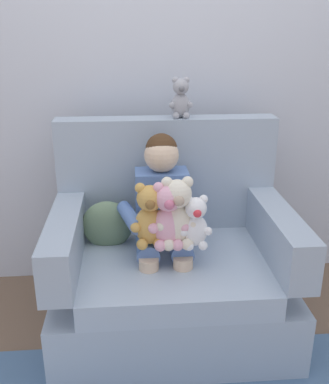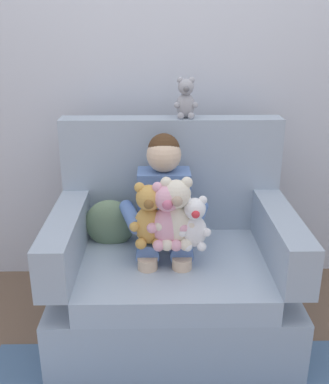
{
  "view_description": "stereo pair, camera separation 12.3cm",
  "coord_description": "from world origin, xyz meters",
  "px_view_note": "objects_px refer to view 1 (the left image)",
  "views": [
    {
      "loc": [
        -0.2,
        -1.95,
        1.51
      ],
      "look_at": [
        -0.04,
        -0.05,
        0.79
      ],
      "focal_mm": 41.64,
      "sensor_mm": 36.0,
      "label": 1
    },
    {
      "loc": [
        -0.08,
        -1.96,
        1.51
      ],
      "look_at": [
        -0.04,
        -0.05,
        0.79
      ],
      "focal_mm": 41.64,
      "sensor_mm": 36.0,
      "label": 2
    }
  ],
  "objects_px": {
    "throw_pillow": "(107,225)",
    "seated_child": "(163,211)",
    "plush_cream": "(177,214)",
    "plush_white": "(195,223)",
    "plush_honey": "(150,217)",
    "plush_pink": "(168,217)",
    "armchair": "(171,268)",
    "plush_grey_on_backrest": "(181,99)"
  },
  "relations": [
    {
      "from": "throw_pillow",
      "to": "seated_child",
      "type": "bearing_deg",
      "value": -18.67
    },
    {
      "from": "seated_child",
      "to": "plush_cream",
      "type": "height_order",
      "value": "seated_child"
    },
    {
      "from": "throw_pillow",
      "to": "plush_white",
      "type": "bearing_deg",
      "value": -34.65
    },
    {
      "from": "plush_honey",
      "to": "plush_pink",
      "type": "height_order",
      "value": "plush_pink"
    },
    {
      "from": "throw_pillow",
      "to": "plush_honey",
      "type": "bearing_deg",
      "value": -50.37
    },
    {
      "from": "seated_child",
      "to": "plush_pink",
      "type": "distance_m",
      "value": 0.18
    },
    {
      "from": "plush_white",
      "to": "plush_honey",
      "type": "distance_m",
      "value": 0.21
    },
    {
      "from": "plush_pink",
      "to": "throw_pillow",
      "type": "relative_size",
      "value": 1.21
    },
    {
      "from": "plush_honey",
      "to": "plush_pink",
      "type": "bearing_deg",
      "value": -0.75
    },
    {
      "from": "armchair",
      "to": "seated_child",
      "type": "height_order",
      "value": "armchair"
    },
    {
      "from": "plush_pink",
      "to": "plush_grey_on_backrest",
      "type": "height_order",
      "value": "plush_grey_on_backrest"
    },
    {
      "from": "plush_white",
      "to": "throw_pillow",
      "type": "xyz_separation_m",
      "value": [
        -0.41,
        0.29,
        -0.13
      ]
    },
    {
      "from": "armchair",
      "to": "plush_grey_on_backrest",
      "type": "xyz_separation_m",
      "value": [
        0.07,
        0.29,
        0.82
      ]
    },
    {
      "from": "plush_pink",
      "to": "plush_grey_on_backrest",
      "type": "relative_size",
      "value": 1.49
    },
    {
      "from": "armchair",
      "to": "plush_pink",
      "type": "height_order",
      "value": "armchair"
    },
    {
      "from": "armchair",
      "to": "throw_pillow",
      "type": "xyz_separation_m",
      "value": [
        -0.32,
        0.1,
        0.21
      ]
    },
    {
      "from": "plush_cream",
      "to": "throw_pillow",
      "type": "relative_size",
      "value": 1.29
    },
    {
      "from": "plush_honey",
      "to": "seated_child",
      "type": "bearing_deg",
      "value": 79.17
    },
    {
      "from": "armchair",
      "to": "plush_grey_on_backrest",
      "type": "distance_m",
      "value": 0.87
    },
    {
      "from": "plush_honey",
      "to": "throw_pillow",
      "type": "relative_size",
      "value": 1.17
    },
    {
      "from": "armchair",
      "to": "seated_child",
      "type": "relative_size",
      "value": 1.41
    },
    {
      "from": "plush_pink",
      "to": "seated_child",
      "type": "bearing_deg",
      "value": 106.07
    },
    {
      "from": "seated_child",
      "to": "plush_cream",
      "type": "bearing_deg",
      "value": -66.29
    },
    {
      "from": "plush_pink",
      "to": "plush_honey",
      "type": "bearing_deg",
      "value": 178.44
    },
    {
      "from": "armchair",
      "to": "plush_honey",
      "type": "height_order",
      "value": "armchair"
    },
    {
      "from": "armchair",
      "to": "throw_pillow",
      "type": "height_order",
      "value": "armchair"
    },
    {
      "from": "plush_white",
      "to": "plush_honey",
      "type": "bearing_deg",
      "value": -178.08
    },
    {
      "from": "armchair",
      "to": "plush_honey",
      "type": "relative_size",
      "value": 3.81
    },
    {
      "from": "plush_honey",
      "to": "plush_pink",
      "type": "distance_m",
      "value": 0.08
    },
    {
      "from": "seated_child",
      "to": "armchair",
      "type": "bearing_deg",
      "value": -6.92
    },
    {
      "from": "armchair",
      "to": "plush_cream",
      "type": "distance_m",
      "value": 0.4
    },
    {
      "from": "plush_pink",
      "to": "plush_cream",
      "type": "xyz_separation_m",
      "value": [
        0.04,
        0.01,
        0.01
      ]
    },
    {
      "from": "plush_white",
      "to": "throw_pillow",
      "type": "distance_m",
      "value": 0.52
    },
    {
      "from": "plush_pink",
      "to": "plush_cream",
      "type": "distance_m",
      "value": 0.04
    },
    {
      "from": "plush_honey",
      "to": "plush_cream",
      "type": "height_order",
      "value": "plush_cream"
    },
    {
      "from": "armchair",
      "to": "plush_cream",
      "type": "bearing_deg",
      "value": -86.66
    },
    {
      "from": "seated_child",
      "to": "plush_grey_on_backrest",
      "type": "relative_size",
      "value": 3.93
    },
    {
      "from": "seated_child",
      "to": "plush_white",
      "type": "xyz_separation_m",
      "value": [
        0.13,
        -0.19,
        0.01
      ]
    },
    {
      "from": "plush_pink",
      "to": "throw_pillow",
      "type": "distance_m",
      "value": 0.43
    },
    {
      "from": "armchair",
      "to": "plush_cream",
      "type": "relative_size",
      "value": 3.48
    },
    {
      "from": "seated_child",
      "to": "plush_honey",
      "type": "bearing_deg",
      "value": -107.47
    },
    {
      "from": "armchair",
      "to": "plush_honey",
      "type": "distance_m",
      "value": 0.4
    }
  ]
}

